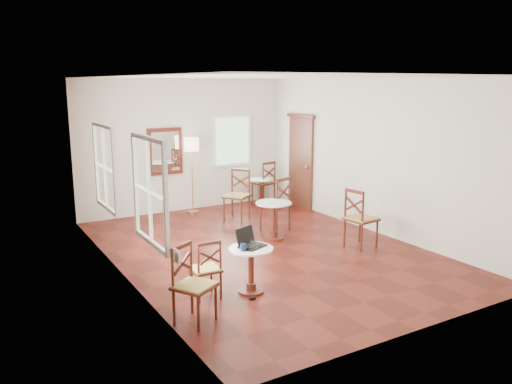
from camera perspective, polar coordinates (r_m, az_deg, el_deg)
ground at (r=9.17m, az=0.96°, el=-6.46°), size 7.00×7.00×0.00m
room_shell at (r=8.96m, az=-0.25°, el=5.50°), size 5.02×7.02×3.01m
cafe_table_near at (r=7.27m, az=-0.55°, el=-8.08°), size 0.62×0.62×0.66m
cafe_table_mid at (r=9.71m, az=1.94°, el=-2.70°), size 0.68×0.68×0.71m
cafe_table_back at (r=12.43m, az=0.50°, el=0.37°), size 0.60×0.60×0.64m
chair_near_a at (r=7.13m, az=-5.58°, el=-8.46°), size 0.40×0.40×0.84m
chair_near_b at (r=6.45m, az=-7.02°, el=-10.14°), size 0.61×0.61×0.98m
chair_mid_a at (r=10.21m, az=2.26°, el=-1.36°), size 0.64×0.64×1.09m
chair_mid_b at (r=9.38m, az=11.46°, el=-2.87°), size 0.55×0.55×1.08m
chair_back_a at (r=12.61m, az=0.91°, el=1.09°), size 0.56×0.56×1.03m
chair_back_b at (r=11.06m, az=-2.09°, el=-0.34°), size 0.70×0.70×1.09m
floor_lamp at (r=11.60m, az=-7.16°, el=4.69°), size 0.33×0.33×1.71m
laptop at (r=7.24m, az=-0.75°, el=-5.53°), size 0.45×0.41×0.26m
mouse at (r=7.21m, az=0.36°, el=-6.01°), size 0.10×0.06×0.03m
navy_mug at (r=7.05m, az=-1.39°, el=-6.15°), size 0.13×0.08×0.10m
water_glass at (r=7.18m, az=-0.38°, el=-5.82°), size 0.06×0.06×0.10m
power_adapter at (r=7.19m, az=-0.43°, el=-11.70°), size 0.09×0.05×0.03m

